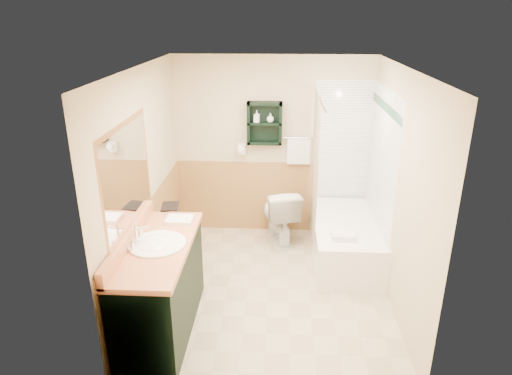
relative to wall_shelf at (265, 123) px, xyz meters
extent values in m
plane|color=beige|center=(0.10, -1.41, -1.55)|extent=(3.00, 3.00, 0.00)
cube|color=beige|center=(0.10, 0.11, -0.35)|extent=(2.60, 0.04, 2.40)
cube|color=beige|center=(-1.22, -1.41, -0.35)|extent=(0.04, 3.00, 2.40)
cube|color=beige|center=(1.42, -1.41, -0.35)|extent=(0.04, 3.00, 2.40)
cube|color=white|center=(0.10, -1.41, 0.87)|extent=(2.60, 3.00, 0.04)
cube|color=black|center=(0.00, 0.00, 0.00)|extent=(0.45, 0.15, 0.55)
cylinder|color=silver|center=(0.63, -0.66, 0.45)|extent=(0.03, 1.60, 0.03)
cube|color=black|center=(-0.89, -2.14, -1.09)|extent=(0.59, 1.45, 0.92)
cube|color=white|center=(1.03, -0.72, -1.29)|extent=(0.78, 1.50, 0.52)
imported|color=white|center=(0.21, -0.25, -1.18)|extent=(0.61, 0.85, 0.75)
cube|color=white|center=(-0.79, -1.65, -0.61)|extent=(0.26, 0.20, 0.04)
imported|color=black|center=(-1.06, -1.32, -0.51)|extent=(0.18, 0.05, 0.25)
cube|color=white|center=(0.92, -1.16, -0.99)|extent=(0.26, 0.21, 0.07)
imported|color=white|center=(-0.10, -0.01, 0.05)|extent=(0.09, 0.16, 0.07)
imported|color=white|center=(0.07, -0.01, 0.06)|extent=(0.12, 0.14, 0.09)
camera|label=1|loc=(0.20, -5.76, 1.34)|focal=32.00mm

